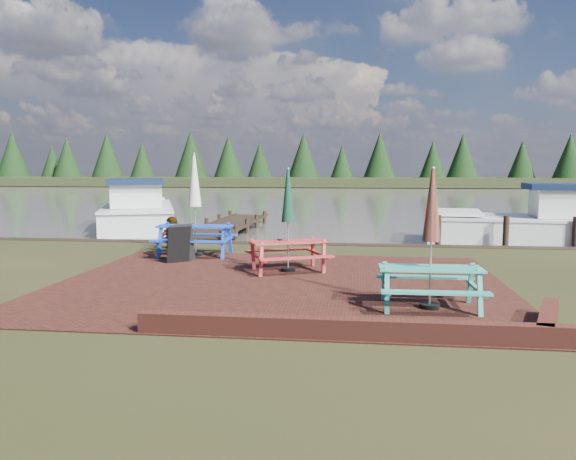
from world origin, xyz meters
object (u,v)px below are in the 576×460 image
(picnic_table_red, at_px, (288,236))
(jetty, at_px, (228,225))
(picnic_table_blue, at_px, (195,221))
(person, at_px, (171,217))
(picnic_table_teal, at_px, (431,261))
(boat_jetty, at_px, (138,212))
(boat_near, at_px, (563,226))
(chalkboard, at_px, (181,244))

(picnic_table_red, bearing_deg, jetty, 86.54)
(picnic_table_blue, height_order, person, picnic_table_blue)
(person, bearing_deg, picnic_table_teal, 115.50)
(boat_jetty, bearing_deg, picnic_table_blue, -79.51)
(picnic_table_blue, relative_size, person, 1.46)
(picnic_table_red, distance_m, jetty, 9.65)
(picnic_table_teal, height_order, picnic_table_red, picnic_table_teal)
(picnic_table_blue, distance_m, boat_jetty, 9.54)
(jetty, relative_size, boat_near, 1.06)
(picnic_table_red, distance_m, boat_jetty, 12.72)
(picnic_table_teal, bearing_deg, picnic_table_blue, 136.23)
(boat_near, bearing_deg, chalkboard, 124.88)
(picnic_table_red, relative_size, boat_near, 0.27)
(boat_jetty, relative_size, person, 4.51)
(picnic_table_red, xyz_separation_m, jetty, (-3.50, 8.96, -0.70))
(chalkboard, distance_m, jetty, 8.10)
(picnic_table_red, xyz_separation_m, boat_near, (8.13, 6.66, -0.35))
(boat_jetty, bearing_deg, picnic_table_teal, -72.26)
(person, bearing_deg, picnic_table_blue, 109.63)
(picnic_table_teal, height_order, boat_near, picnic_table_teal)
(picnic_table_teal, height_order, boat_jetty, picnic_table_teal)
(picnic_table_red, relative_size, chalkboard, 2.52)
(picnic_table_teal, xyz_separation_m, picnic_table_red, (-2.76, 3.05, -0.00))
(picnic_table_teal, relative_size, chalkboard, 2.53)
(chalkboard, bearing_deg, boat_near, -8.90)
(picnic_table_blue, xyz_separation_m, person, (-1.11, 1.30, -0.02))
(picnic_table_teal, distance_m, boat_near, 11.10)
(chalkboard, height_order, boat_near, boat_near)
(jetty, bearing_deg, boat_jetty, 163.97)
(picnic_table_teal, bearing_deg, boat_near, 59.72)
(chalkboard, distance_m, person, 2.65)
(boat_near, xyz_separation_m, person, (-11.98, -3.37, 0.46))
(jetty, height_order, boat_jetty, boat_jetty)
(person, bearing_deg, chalkboard, 93.07)
(chalkboard, relative_size, boat_near, 0.11)
(picnic_table_red, distance_m, picnic_table_blue, 3.39)
(jetty, distance_m, boat_jetty, 4.34)
(picnic_table_red, xyz_separation_m, chalkboard, (-2.80, 0.90, -0.34))
(picnic_table_blue, bearing_deg, person, 128.73)
(picnic_table_teal, distance_m, chalkboard, 6.82)
(picnic_table_blue, relative_size, jetty, 0.30)
(picnic_table_blue, bearing_deg, picnic_table_teal, -44.05)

